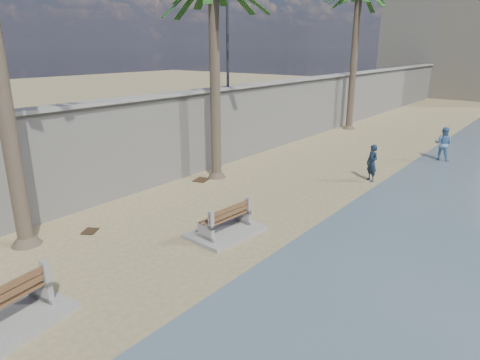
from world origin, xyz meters
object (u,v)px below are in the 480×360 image
Objects in this scene: bench_far at (225,221)px; person_b at (443,142)px; person_a at (372,160)px; bench_near at (2,308)px.

person_b is (2.86, 13.30, 0.52)m from bench_far.
person_b reaches higher than bench_far.
person_b is at bearing 106.55° from person_a.
bench_near is 1.15× the size of bench_far.
bench_far is 7.97m from person_a.
person_b reaches higher than person_a.
person_b is at bearing 77.85° from bench_far.
person_a is 0.97× the size of person_b.
person_a is 5.67m from person_b.
bench_near is 19.79m from person_b.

